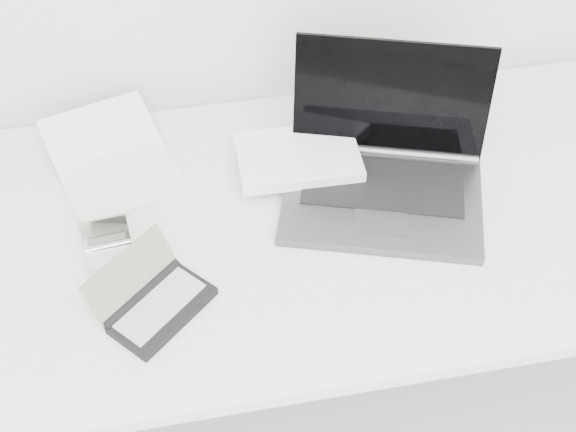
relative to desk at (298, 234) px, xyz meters
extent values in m
cube|color=white|center=(0.00, 0.00, 0.03)|extent=(1.60, 0.80, 0.03)
cylinder|color=silver|center=(0.75, 0.35, -0.33)|extent=(0.04, 0.04, 0.70)
cube|color=#4E5053|center=(0.18, 0.01, 0.06)|extent=(0.48, 0.40, 0.02)
cube|color=black|center=(0.19, 0.05, 0.07)|extent=(0.37, 0.25, 0.00)
cube|color=black|center=(0.23, 0.17, 0.20)|extent=(0.41, 0.18, 0.26)
cylinder|color=#4E5053|center=(0.22, 0.14, 0.07)|extent=(0.39, 0.15, 0.02)
cube|color=#3D4043|center=(0.16, -0.05, 0.07)|extent=(0.12, 0.10, 0.00)
cube|color=white|center=(0.03, 0.15, 0.08)|extent=(0.27, 0.18, 0.03)
cube|color=white|center=(0.03, 0.15, 0.10)|extent=(0.26, 0.18, 0.00)
cube|color=white|center=(-0.35, 0.16, 0.06)|extent=(0.28, 0.22, 0.02)
cube|color=white|center=(-0.35, 0.17, 0.07)|extent=(0.23, 0.15, 0.00)
cube|color=white|center=(-0.39, 0.31, 0.08)|extent=(0.27, 0.21, 0.05)
cylinder|color=white|center=(-0.37, 0.24, 0.06)|extent=(0.23, 0.09, 0.02)
cube|color=silver|center=(-0.38, -0.05, 0.05)|extent=(0.10, 0.08, 0.01)
cube|color=#B4B4B8|center=(-0.38, -0.05, 0.06)|extent=(0.08, 0.05, 0.00)
cube|color=gray|center=(-0.39, 0.00, 0.09)|extent=(0.09, 0.03, 0.06)
cylinder|color=silver|center=(-0.39, -0.01, 0.06)|extent=(0.09, 0.02, 0.01)
cube|color=black|center=(-0.29, -0.19, 0.06)|extent=(0.21, 0.21, 0.02)
cube|color=#959595|center=(-0.30, -0.18, 0.07)|extent=(0.18, 0.17, 0.00)
cube|color=gray|center=(-0.34, -0.13, 0.11)|extent=(0.18, 0.16, 0.09)
cylinder|color=black|center=(-0.33, -0.15, 0.06)|extent=(0.16, 0.14, 0.02)
camera|label=1|loc=(-0.23, -1.09, 1.27)|focal=50.00mm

